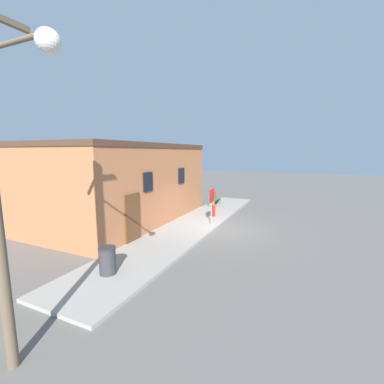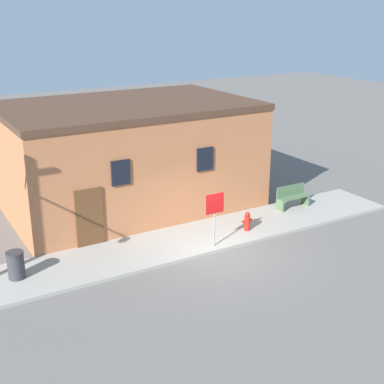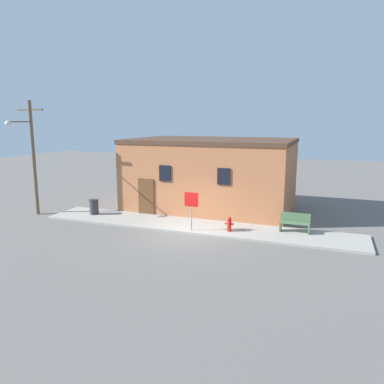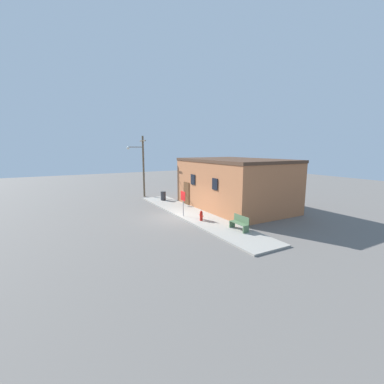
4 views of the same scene
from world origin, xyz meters
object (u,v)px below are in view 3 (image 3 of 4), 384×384
(stop_sign, at_px, (191,204))
(utility_pole, at_px, (31,152))
(bench, at_px, (295,223))
(trash_bin, at_px, (94,207))
(fire_hydrant, at_px, (229,224))

(stop_sign, xyz_separation_m, utility_pole, (-10.00, 0.09, 2.26))
(bench, distance_m, trash_bin, 11.46)
(fire_hydrant, distance_m, trash_bin, 8.40)
(fire_hydrant, bearing_deg, stop_sign, -163.26)
(fire_hydrant, relative_size, bench, 0.51)
(fire_hydrant, relative_size, utility_pole, 0.11)
(bench, bearing_deg, fire_hydrant, -161.33)
(fire_hydrant, bearing_deg, utility_pole, -177.78)
(bench, bearing_deg, trash_bin, -177.61)
(trash_bin, bearing_deg, stop_sign, -9.55)
(fire_hydrant, distance_m, bench, 3.24)
(stop_sign, distance_m, utility_pole, 10.25)
(stop_sign, bearing_deg, utility_pole, 179.50)
(trash_bin, bearing_deg, fire_hydrant, -3.81)
(fire_hydrant, height_order, trash_bin, trash_bin)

